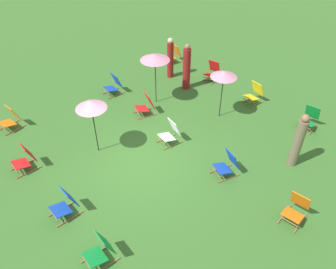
{
  "coord_description": "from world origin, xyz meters",
  "views": [
    {
      "loc": [
        6.18,
        -4.16,
        7.03
      ],
      "look_at": [
        0.0,
        1.2,
        0.5
      ],
      "focal_mm": 35.47,
      "sensor_mm": 36.0,
      "label": 1
    }
  ],
  "objects": [
    {
      "name": "deckchair_11",
      "position": [
        2.05,
        1.7,
        0.37
      ],
      "size": [
        0.66,
        0.86,
        0.83
      ],
      "rotation": [
        0.0,
        0.0,
        -0.27
      ],
      "color": "olive",
      "rests_on": "ground"
    },
    {
      "name": "deckchair_6",
      "position": [
        2.03,
        -2.57,
        0.37
      ],
      "size": [
        0.52,
        0.79,
        0.83
      ],
      "rotation": [
        0.0,
        0.0,
        -0.06
      ],
      "color": "olive",
      "rests_on": "ground"
    },
    {
      "name": "deckchair_8",
      "position": [
        2.39,
        5.57,
        0.37
      ],
      "size": [
        0.61,
        0.83,
        0.83
      ],
      "rotation": [
        0.0,
        0.0,
        0.19
      ],
      "color": "olive",
      "rests_on": "ground"
    },
    {
      "name": "deckchair_10",
      "position": [
        -4.3,
        -2.2,
        0.37
      ],
      "size": [
        0.58,
        0.82,
        0.83
      ],
      "rotation": [
        0.0,
        0.0,
        0.15
      ],
      "color": "olive",
      "rests_on": "ground"
    },
    {
      "name": "umbrella_1",
      "position": [
        -2.33,
        2.61,
        1.85
      ],
      "size": [
        1.07,
        1.07,
        1.96
      ],
      "color": "black",
      "rests_on": "ground"
    },
    {
      "name": "deckchair_2",
      "position": [
        0.15,
        5.42,
        0.37
      ],
      "size": [
        0.53,
        0.8,
        0.83
      ],
      "rotation": [
        0.0,
        0.0,
        -0.08
      ],
      "color": "olive",
      "rests_on": "ground"
    },
    {
      "name": "person_1",
      "position": [
        -3.48,
        4.35,
        0.84
      ],
      "size": [
        0.38,
        0.38,
        1.74
      ],
      "rotation": [
        0.0,
        0.0,
        0.88
      ],
      "color": "maroon",
      "rests_on": "ground"
    },
    {
      "name": "deckchair_3",
      "position": [
        -2.13,
        5.52,
        0.37
      ],
      "size": [
        0.64,
        0.85,
        0.83
      ],
      "rotation": [
        0.0,
        0.0,
        0.24
      ],
      "color": "olive",
      "rests_on": "ground"
    },
    {
      "name": "person_2",
      "position": [
        -2.35,
        4.21,
        0.9
      ],
      "size": [
        0.38,
        0.38,
        1.89
      ],
      "rotation": [
        0.0,
        0.0,
        0.3
      ],
      "color": "maroon",
      "rests_on": "ground"
    },
    {
      "name": "umbrella_0",
      "position": [
        -1.32,
        -0.6,
        1.75
      ],
      "size": [
        0.92,
        0.92,
        1.88
      ],
      "color": "black",
      "rests_on": "ground"
    },
    {
      "name": "deckchair_1",
      "position": [
        -3.9,
        1.73,
        0.37
      ],
      "size": [
        0.51,
        0.78,
        0.83
      ],
      "rotation": [
        0.0,
        0.0,
        -0.04
      ],
      "color": "olive",
      "rests_on": "ground"
    },
    {
      "name": "deckchair_5",
      "position": [
        0.3,
        -2.53,
        0.37
      ],
      "size": [
        0.48,
        0.76,
        0.83
      ],
      "rotation": [
        0.0,
        0.0,
        0.01
      ],
      "color": "olive",
      "rests_on": "ground"
    },
    {
      "name": "deckchair_7",
      "position": [
        4.25,
        1.79,
        0.37
      ],
      "size": [
        0.58,
        0.82,
        0.83
      ],
      "rotation": [
        0.0,
        0.0,
        0.14
      ],
      "color": "olive",
      "rests_on": "ground"
    },
    {
      "name": "deckchair_14",
      "position": [
        -4.43,
        5.38,
        0.37
      ],
      "size": [
        0.58,
        0.82,
        0.83
      ],
      "rotation": [
        0.0,
        0.0,
        -0.14
      ],
      "color": "olive",
      "rests_on": "ground"
    },
    {
      "name": "deckchair_0",
      "position": [
        -1.94,
        1.81,
        0.37
      ],
      "size": [
        0.67,
        0.86,
        0.83
      ],
      "rotation": [
        0.0,
        0.0,
        -0.28
      ],
      "color": "olive",
      "rests_on": "ground"
    },
    {
      "name": "person_0",
      "position": [
        3.07,
        3.54,
        0.88
      ],
      "size": [
        0.32,
        0.32,
        1.82
      ],
      "rotation": [
        0.0,
        0.0,
        1.71
      ],
      "color": "#72664C",
      "rests_on": "ground"
    },
    {
      "name": "ground_plane",
      "position": [
        0.0,
        0.0,
        0.0
      ],
      "size": [
        40.0,
        40.0,
        0.0
      ],
      "primitive_type": "plane",
      "color": "#386B28"
    },
    {
      "name": "deckchair_12",
      "position": [
        -0.12,
        1.43,
        0.37
      ],
      "size": [
        0.58,
        0.82,
        0.83
      ],
      "rotation": [
        0.0,
        0.0,
        -0.14
      ],
      "color": "olive",
      "rests_on": "ground"
    },
    {
      "name": "umbrella_2",
      "position": [
        -0.08,
        3.74,
        1.69
      ],
      "size": [
        0.91,
        0.91,
        1.81
      ],
      "color": "black",
      "rests_on": "ground"
    },
    {
      "name": "deckchair_13",
      "position": [
        -2.02,
        -2.64,
        0.37
      ],
      "size": [
        0.49,
        0.77,
        0.83
      ],
      "rotation": [
        0.0,
        0.0,
        -0.01
      ],
      "color": "olive",
      "rests_on": "ground"
    }
  ]
}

